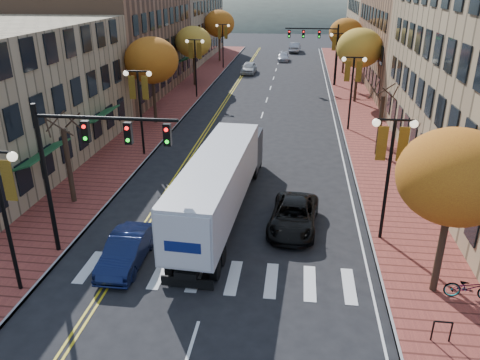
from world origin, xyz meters
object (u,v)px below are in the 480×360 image
(bicycle, at_px, (470,287))
(semi_truck, at_px, (222,177))
(navy_sedan, at_px, (126,250))
(black_suv, at_px, (294,216))

(bicycle, bearing_deg, semi_truck, 63.16)
(semi_truck, xyz_separation_m, bicycle, (10.69, -6.20, -1.49))
(semi_truck, height_order, navy_sedan, semi_truck)
(black_suv, height_order, bicycle, black_suv)
(black_suv, bearing_deg, bicycle, -31.57)
(semi_truck, bearing_deg, bicycle, -27.09)
(semi_truck, distance_m, black_suv, 4.23)
(navy_sedan, relative_size, black_suv, 0.86)
(semi_truck, xyz_separation_m, navy_sedan, (-3.40, -5.35, -1.44))
(black_suv, distance_m, bicycle, 8.54)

